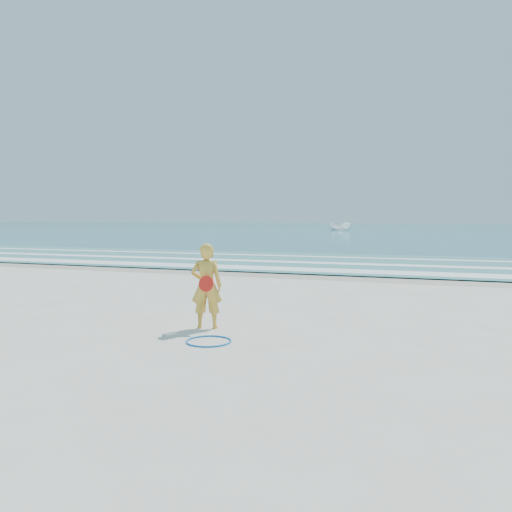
% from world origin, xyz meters
% --- Properties ---
extents(ground, '(400.00, 400.00, 0.00)m').
position_xyz_m(ground, '(0.00, 0.00, 0.00)').
color(ground, silver).
rests_on(ground, ground).
extents(wet_sand, '(400.00, 2.40, 0.00)m').
position_xyz_m(wet_sand, '(0.00, 9.00, 0.00)').
color(wet_sand, '#B2A893').
rests_on(wet_sand, ground).
extents(ocean, '(400.00, 190.00, 0.04)m').
position_xyz_m(ocean, '(0.00, 105.00, 0.02)').
color(ocean, '#19727F').
rests_on(ocean, ground).
extents(shallow, '(400.00, 10.00, 0.01)m').
position_xyz_m(shallow, '(0.00, 14.00, 0.04)').
color(shallow, '#59B7AD').
rests_on(shallow, ocean).
extents(foam_near, '(400.00, 1.40, 0.01)m').
position_xyz_m(foam_near, '(0.00, 10.30, 0.05)').
color(foam_near, white).
rests_on(foam_near, shallow).
extents(foam_mid, '(400.00, 0.90, 0.01)m').
position_xyz_m(foam_mid, '(0.00, 13.20, 0.05)').
color(foam_mid, white).
rests_on(foam_mid, shallow).
extents(foam_far, '(400.00, 0.60, 0.01)m').
position_xyz_m(foam_far, '(0.00, 16.50, 0.05)').
color(foam_far, white).
rests_on(foam_far, shallow).
extents(hoop, '(0.82, 0.82, 0.03)m').
position_xyz_m(hoop, '(0.89, -0.41, 0.01)').
color(hoop, blue).
rests_on(hoop, ground).
extents(boat, '(4.12, 2.46, 1.49)m').
position_xyz_m(boat, '(-9.85, 70.84, 0.79)').
color(boat, white).
rests_on(boat, ocean).
extents(woman, '(0.62, 0.50, 1.48)m').
position_xyz_m(woman, '(0.43, 0.48, 0.74)').
color(woman, gold).
rests_on(woman, ground).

